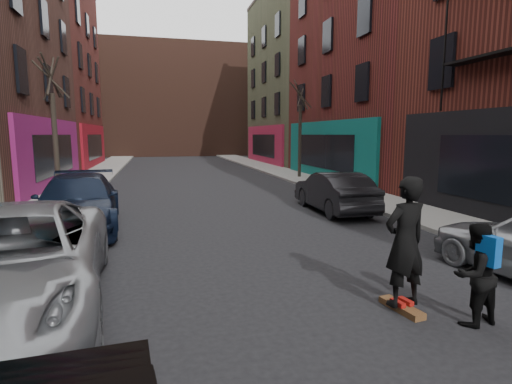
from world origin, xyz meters
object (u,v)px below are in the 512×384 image
parked_left_far (7,263)px  pedestrian (475,273)px  parked_left_end (78,203)px  skateboarder (405,242)px  skateboard (401,308)px  parked_right_end (334,192)px  tree_right_far (300,121)px  tree_left_far (54,117)px

parked_left_far → pedestrian: parked_left_far is taller
parked_left_end → skateboarder: skateboarder is taller
skateboard → skateboarder: (0.00, 0.00, 1.06)m
parked_left_end → parked_right_end: parked_left_end is taller
tree_right_far → parked_left_far: 20.10m
tree_right_far → parked_left_far: size_ratio=1.16×
tree_left_far → parked_right_end: tree_left_far is taller
parked_left_far → parked_left_end: size_ratio=1.09×
tree_left_far → skateboard: tree_left_far is taller
tree_left_far → parked_right_end: size_ratio=1.51×
pedestrian → tree_right_far: bearing=-111.1°
tree_left_far → skateboard: 14.56m
tree_right_far → parked_left_end: tree_right_far is taller
tree_right_far → pedestrian: size_ratio=4.55×
tree_left_far → parked_left_end: 5.88m
parked_left_far → parked_left_end: (0.00, 5.71, -0.04)m
parked_left_end → pedestrian: bearing=-53.9°
tree_left_far → tree_right_far: size_ratio=0.96×
parked_left_end → parked_right_end: 8.31m
parked_left_far → skateboard: parked_left_far is taller
tree_left_far → pedestrian: tree_left_far is taller
tree_left_far → parked_left_end: (1.60, -5.02, -2.60)m
skateboard → skateboarder: size_ratio=0.40×
tree_right_far → parked_right_end: bearing=-103.7°
tree_right_far → skateboarder: (-4.95, -18.06, -2.42)m
parked_left_end → parked_right_end: (8.28, 0.67, -0.07)m
parked_left_end → parked_right_end: bearing=0.0°
parked_left_far → skateboarder: skateboarder is taller
tree_left_far → parked_left_end: tree_left_far is taller
parked_left_end → pedestrian: (6.58, -7.66, -0.02)m
parked_right_end → pedestrian: size_ratio=2.89×
skateboarder → pedestrian: bearing=130.8°
skateboard → parked_left_end: bearing=121.1°
tree_left_far → pedestrian: 15.32m
tree_right_far → pedestrian: tree_right_far is taller
tree_right_far → skateboard: bearing=-105.3°
tree_left_far → skateboard: bearing=-58.3°
tree_right_far → skateboard: 19.05m
tree_right_far → parked_right_end: 11.03m
parked_left_far → pedestrian: bearing=-21.8°
tree_right_far → parked_left_far: bearing=-122.8°
tree_left_far → parked_left_far: 11.15m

